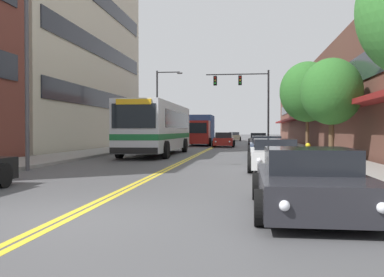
{
  "coord_description": "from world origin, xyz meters",
  "views": [
    {
      "loc": [
        3.22,
        -7.31,
        1.57
      ],
      "look_at": [
        -0.91,
        24.39,
        0.96
      ],
      "focal_mm": 40.0,
      "sensor_mm": 36.0,
      "label": 1
    }
  ],
  "objects_px": {
    "traffic_signal_mast": "(248,93)",
    "fire_hydrant": "(308,152)",
    "car_slate_blue_parked_right_far": "(266,147)",
    "car_red_moving_second": "(224,140)",
    "box_truck": "(201,130)",
    "street_lamp_left_far": "(161,101)",
    "car_white_parked_right_end": "(274,155)",
    "city_bus": "(158,126)",
    "car_charcoal_parked_right_foreground": "(310,182)",
    "street_tree_right_far": "(307,92)",
    "car_dark_grey_parked_left_mid": "(165,141)",
    "car_silver_parked_right_mid": "(258,139)",
    "car_beige_moving_lead": "(234,137)",
    "street_lamp_left_near": "(36,52)",
    "street_tree_right_mid": "(332,92)"
  },
  "relations": [
    {
      "from": "street_lamp_left_near",
      "to": "street_tree_right_far",
      "type": "relative_size",
      "value": 1.23
    },
    {
      "from": "car_beige_moving_lead",
      "to": "street_lamp_left_far",
      "type": "xyz_separation_m",
      "value": [
        -6.12,
        -25.27,
        3.75
      ]
    },
    {
      "from": "city_bus",
      "to": "street_tree_right_mid",
      "type": "bearing_deg",
      "value": -28.95
    },
    {
      "from": "car_charcoal_parked_right_foreground",
      "to": "traffic_signal_mast",
      "type": "bearing_deg",
      "value": 92.01
    },
    {
      "from": "fire_hydrant",
      "to": "car_white_parked_right_end",
      "type": "bearing_deg",
      "value": -121.51
    },
    {
      "from": "car_red_moving_second",
      "to": "box_truck",
      "type": "distance_m",
      "value": 4.82
    },
    {
      "from": "car_slate_blue_parked_right_far",
      "to": "street_lamp_left_far",
      "type": "xyz_separation_m",
      "value": [
        -9.22,
        14.36,
        3.77
      ]
    },
    {
      "from": "car_charcoal_parked_right_foreground",
      "to": "traffic_signal_mast",
      "type": "distance_m",
      "value": 33.77
    },
    {
      "from": "box_truck",
      "to": "street_lamp_left_far",
      "type": "height_order",
      "value": "street_lamp_left_far"
    },
    {
      "from": "city_bus",
      "to": "fire_hydrant",
      "type": "bearing_deg",
      "value": -40.17
    },
    {
      "from": "car_slate_blue_parked_right_far",
      "to": "fire_hydrant",
      "type": "xyz_separation_m",
      "value": [
        1.64,
        -5.42,
        -0.02
      ]
    },
    {
      "from": "car_white_parked_right_end",
      "to": "traffic_signal_mast",
      "type": "distance_m",
      "value": 25.08
    },
    {
      "from": "city_bus",
      "to": "street_tree_right_far",
      "type": "relative_size",
      "value": 1.88
    },
    {
      "from": "traffic_signal_mast",
      "to": "fire_hydrant",
      "type": "height_order",
      "value": "traffic_signal_mast"
    },
    {
      "from": "car_white_parked_right_end",
      "to": "car_beige_moving_lead",
      "type": "distance_m",
      "value": 47.87
    },
    {
      "from": "car_dark_grey_parked_left_mid",
      "to": "car_white_parked_right_end",
      "type": "xyz_separation_m",
      "value": [
        8.58,
        -21.45,
        -0.04
      ]
    },
    {
      "from": "car_dark_grey_parked_left_mid",
      "to": "street_tree_right_far",
      "type": "relative_size",
      "value": 0.78
    },
    {
      "from": "street_lamp_left_near",
      "to": "street_tree_right_far",
      "type": "bearing_deg",
      "value": 50.35
    },
    {
      "from": "city_bus",
      "to": "car_charcoal_parked_right_foreground",
      "type": "height_order",
      "value": "city_bus"
    },
    {
      "from": "car_slate_blue_parked_right_far",
      "to": "street_tree_right_far",
      "type": "distance_m",
      "value": 6.9
    },
    {
      "from": "car_dark_grey_parked_left_mid",
      "to": "car_slate_blue_parked_right_far",
      "type": "relative_size",
      "value": 1.02
    },
    {
      "from": "city_bus",
      "to": "street_lamp_left_far",
      "type": "height_order",
      "value": "street_lamp_left_far"
    },
    {
      "from": "city_bus",
      "to": "car_slate_blue_parked_right_far",
      "type": "bearing_deg",
      "value": -14.45
    },
    {
      "from": "street_lamp_left_far",
      "to": "car_charcoal_parked_right_foreground",
      "type": "bearing_deg",
      "value": -73.41
    },
    {
      "from": "car_beige_moving_lead",
      "to": "traffic_signal_mast",
      "type": "relative_size",
      "value": 0.65
    },
    {
      "from": "car_slate_blue_parked_right_far",
      "to": "car_white_parked_right_end",
      "type": "distance_m",
      "value": 8.14
    },
    {
      "from": "car_beige_moving_lead",
      "to": "city_bus",
      "type": "bearing_deg",
      "value": -95.7
    },
    {
      "from": "car_dark_grey_parked_left_mid",
      "to": "street_tree_right_far",
      "type": "bearing_deg",
      "value": -35.51
    },
    {
      "from": "car_slate_blue_parked_right_far",
      "to": "car_red_moving_second",
      "type": "distance_m",
      "value": 15.82
    },
    {
      "from": "car_charcoal_parked_right_foreground",
      "to": "car_white_parked_right_end",
      "type": "relative_size",
      "value": 0.96
    },
    {
      "from": "car_white_parked_right_end",
      "to": "street_lamp_left_near",
      "type": "bearing_deg",
      "value": -170.16
    },
    {
      "from": "car_red_moving_second",
      "to": "street_lamp_left_near",
      "type": "bearing_deg",
      "value": -103.13
    },
    {
      "from": "car_beige_moving_lead",
      "to": "traffic_signal_mast",
      "type": "height_order",
      "value": "traffic_signal_mast"
    },
    {
      "from": "car_white_parked_right_end",
      "to": "car_red_moving_second",
      "type": "xyz_separation_m",
      "value": [
        -3.31,
        23.61,
        0.05
      ]
    },
    {
      "from": "car_dark_grey_parked_left_mid",
      "to": "car_silver_parked_right_mid",
      "type": "height_order",
      "value": "car_dark_grey_parked_left_mid"
    },
    {
      "from": "city_bus",
      "to": "car_white_parked_right_end",
      "type": "relative_size",
      "value": 2.47
    },
    {
      "from": "car_charcoal_parked_right_foreground",
      "to": "box_truck",
      "type": "xyz_separation_m",
      "value": [
        -6.12,
        36.3,
        1.04
      ]
    },
    {
      "from": "traffic_signal_mast",
      "to": "street_lamp_left_far",
      "type": "distance_m",
      "value": 8.47
    },
    {
      "from": "city_bus",
      "to": "street_lamp_left_near",
      "type": "bearing_deg",
      "value": -101.49
    },
    {
      "from": "car_silver_parked_right_mid",
      "to": "car_white_parked_right_end",
      "type": "height_order",
      "value": "car_silver_parked_right_mid"
    },
    {
      "from": "car_dark_grey_parked_left_mid",
      "to": "car_silver_parked_right_mid",
      "type": "xyz_separation_m",
      "value": [
        8.65,
        8.39,
        -0.02
      ]
    },
    {
      "from": "car_white_parked_right_end",
      "to": "street_lamp_left_far",
      "type": "relative_size",
      "value": 0.66
    },
    {
      "from": "car_slate_blue_parked_right_far",
      "to": "street_lamp_left_far",
      "type": "relative_size",
      "value": 0.66
    },
    {
      "from": "car_beige_moving_lead",
      "to": "box_truck",
      "type": "height_order",
      "value": "box_truck"
    },
    {
      "from": "car_charcoal_parked_right_foreground",
      "to": "car_slate_blue_parked_right_far",
      "type": "height_order",
      "value": "car_slate_blue_parked_right_far"
    },
    {
      "from": "car_beige_moving_lead",
      "to": "street_lamp_left_far",
      "type": "relative_size",
      "value": 0.66
    },
    {
      "from": "car_silver_parked_right_mid",
      "to": "fire_hydrant",
      "type": "height_order",
      "value": "car_silver_parked_right_mid"
    },
    {
      "from": "car_silver_parked_right_mid",
      "to": "traffic_signal_mast",
      "type": "relative_size",
      "value": 0.58
    },
    {
      "from": "car_red_moving_second",
      "to": "car_slate_blue_parked_right_far",
      "type": "bearing_deg",
      "value": -77.83
    },
    {
      "from": "fire_hydrant",
      "to": "car_charcoal_parked_right_foreground",
      "type": "bearing_deg",
      "value": -97.57
    }
  ]
}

